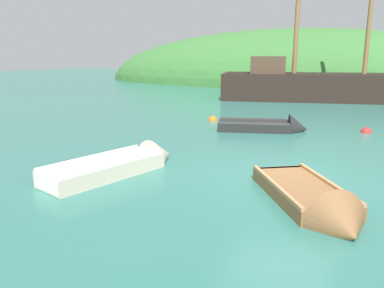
% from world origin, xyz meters
% --- Properties ---
extents(ground_plane, '(120.00, 120.00, 0.00)m').
position_xyz_m(ground_plane, '(0.00, 0.00, 0.00)').
color(ground_plane, '#2D6B60').
extents(shore_hill, '(43.14, 18.56, 11.16)m').
position_xyz_m(shore_hill, '(-6.82, 32.36, 0.00)').
color(shore_hill, '#387033').
rests_on(shore_hill, ground).
extents(sailing_ship, '(15.90, 7.21, 11.78)m').
position_xyz_m(sailing_ship, '(-1.51, 17.59, 0.64)').
color(sailing_ship, black).
rests_on(sailing_ship, ground).
extents(rowboat_outer_right, '(3.62, 2.15, 1.13)m').
position_xyz_m(rowboat_outer_right, '(-1.89, 5.72, 0.11)').
color(rowboat_outer_right, black).
rests_on(rowboat_outer_right, ground).
extents(rowboat_center, '(2.90, 3.44, 1.18)m').
position_xyz_m(rowboat_center, '(0.97, -1.60, 0.09)').
color(rowboat_center, brown).
rests_on(rowboat_center, ground).
extents(rowboat_far, '(1.99, 3.97, 1.03)m').
position_xyz_m(rowboat_far, '(-3.87, -1.17, 0.14)').
color(rowboat_far, beige).
rests_on(rowboat_far, ground).
extents(buoy_red, '(0.40, 0.40, 0.40)m').
position_xyz_m(buoy_red, '(1.59, 7.07, 0.00)').
color(buoy_red, red).
rests_on(buoy_red, ground).
extents(buoy_orange, '(0.41, 0.41, 0.41)m').
position_xyz_m(buoy_orange, '(-4.81, 7.02, 0.00)').
color(buoy_orange, orange).
rests_on(buoy_orange, ground).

